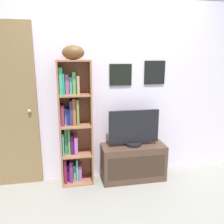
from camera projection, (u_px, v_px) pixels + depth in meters
name	position (u px, v px, depth m)	size (l,w,h in m)	color
back_wall	(113.00, 92.00, 3.15)	(4.80, 0.08, 2.40)	silver
bookshelf	(73.00, 126.00, 3.02)	(0.41, 0.28, 1.64)	#9B6445
football	(73.00, 53.00, 2.78)	(0.27, 0.17, 0.17)	brown
tv_stand	(133.00, 162.00, 3.21)	(0.87, 0.37, 0.49)	#4C3527
television	(134.00, 128.00, 3.10)	(0.68, 0.22, 0.49)	black
door	(3.00, 108.00, 2.88)	(0.83, 0.09, 2.10)	olive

